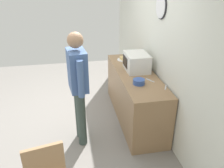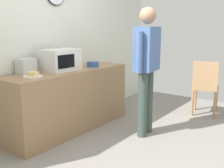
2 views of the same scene
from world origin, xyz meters
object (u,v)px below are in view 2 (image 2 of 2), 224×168
at_px(salad_bowl, 93,64).
at_px(person_standing, 147,62).
at_px(fork_utensil, 84,63).
at_px(sandwich_plate, 33,75).
at_px(spoon_utensil, 78,66).
at_px(wooden_chair, 205,86).
at_px(microwave, 60,60).
at_px(toaster, 26,66).

bearing_deg(salad_bowl, person_standing, -87.54).
relative_size(salad_bowl, fork_utensil, 1.08).
distance_m(sandwich_plate, fork_utensil, 1.34).
height_order(spoon_utensil, wooden_chair, wooden_chair).
height_order(fork_utensil, wooden_chair, wooden_chair).
bearing_deg(salad_bowl, wooden_chair, -44.12).
height_order(microwave, fork_utensil, microwave).
relative_size(microwave, sandwich_plate, 2.09).
bearing_deg(fork_utensil, toaster, -176.29).
distance_m(microwave, fork_utensil, 0.80).
distance_m(sandwich_plate, spoon_utensil, 1.04).
relative_size(microwave, fork_utensil, 2.94).
distance_m(toaster, person_standing, 1.60).
relative_size(sandwich_plate, fork_utensil, 1.41).
relative_size(microwave, toaster, 2.27).
height_order(sandwich_plate, toaster, toaster).
bearing_deg(toaster, salad_bowl, -15.87).
distance_m(microwave, toaster, 0.47).
relative_size(toaster, spoon_utensil, 1.29).
distance_m(microwave, spoon_utensil, 0.50).
bearing_deg(salad_bowl, sandwich_plate, 179.24).
bearing_deg(spoon_utensil, toaster, 175.63).
xyz_separation_m(microwave, spoon_utensil, (0.47, 0.10, -0.15)).
bearing_deg(person_standing, fork_utensil, 83.42).
bearing_deg(toaster, spoon_utensil, -4.37).
xyz_separation_m(sandwich_plate, wooden_chair, (2.47, -1.34, -0.39)).
bearing_deg(person_standing, spoon_utensil, 96.51).
relative_size(toaster, person_standing, 0.13).
relative_size(salad_bowl, person_standing, 0.10).
xyz_separation_m(toaster, fork_utensil, (1.19, 0.08, -0.10)).
distance_m(toaster, wooden_chair, 2.90).
bearing_deg(toaster, wooden_chair, -34.19).
height_order(microwave, wooden_chair, microwave).
distance_m(sandwich_plate, wooden_chair, 2.84).
height_order(salad_bowl, wooden_chair, salad_bowl).
xyz_separation_m(fork_utensil, spoon_utensil, (-0.28, -0.15, 0.00)).
bearing_deg(fork_utensil, person_standing, -96.58).
relative_size(toaster, wooden_chair, 0.23).
distance_m(salad_bowl, toaster, 1.04).
height_order(sandwich_plate, salad_bowl, salad_bowl).
bearing_deg(person_standing, toaster, 130.75).
bearing_deg(sandwich_plate, spoon_utensil, 11.15).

